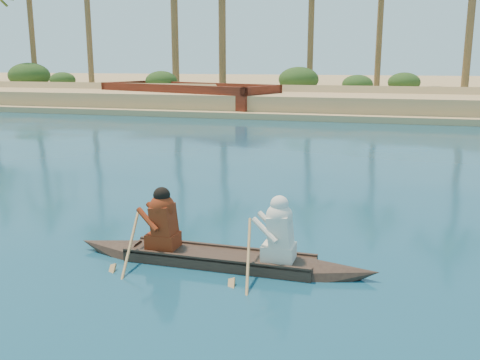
% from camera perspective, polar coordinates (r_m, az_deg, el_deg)
% --- Properties ---
extents(sandy_embankment, '(150.00, 51.00, 1.50)m').
position_cam_1_polar(sandy_embankment, '(56.22, 5.48, 9.65)').
color(sandy_embankment, tan).
rests_on(sandy_embankment, ground).
extents(palm_grove, '(110.00, 14.00, 16.00)m').
position_cam_1_polar(palm_grove, '(44.74, 2.82, 18.52)').
color(palm_grove, '#3E551E').
rests_on(palm_grove, ground).
extents(shrub_cluster, '(100.00, 6.00, 2.40)m').
position_cam_1_polar(shrub_cluster, '(41.16, 1.61, 9.57)').
color(shrub_cluster, '#1D4017').
rests_on(shrub_cluster, ground).
extents(canoe, '(5.35, 0.80, 1.47)m').
position_cam_1_polar(canoe, '(9.16, -2.24, -7.30)').
color(canoe, '#3B2A20').
rests_on(canoe, ground).
extents(barge_mid, '(13.61, 8.48, 2.15)m').
position_cam_1_polar(barge_mid, '(38.05, -5.65, 8.59)').
color(barge_mid, maroon).
rests_on(barge_mid, ground).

